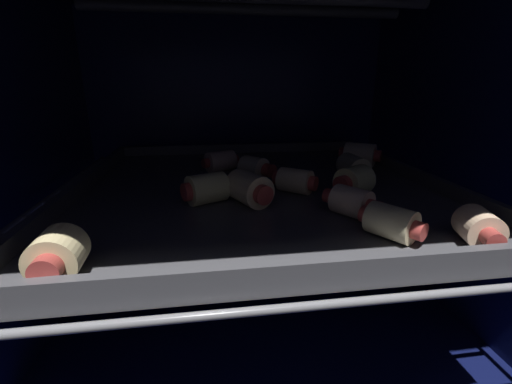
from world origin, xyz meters
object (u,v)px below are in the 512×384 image
at_px(oven_rack_mid, 258,194).
at_px(pig_in_blanket_mid_10, 478,227).
at_px(pig_in_blanket_mid_8, 353,167).
at_px(pig_in_blanket_mid_9, 58,255).
at_px(pig_in_blanket_mid_6, 249,188).
at_px(pig_in_blanket_mid_11, 221,161).
at_px(pig_in_blanket_mid_5, 295,181).
at_px(pig_in_blanket_mid_3, 257,168).
at_px(pig_in_blanket_mid_2, 207,188).
at_px(pig_in_blanket_mid_4, 352,202).
at_px(pig_in_blanket_mid_7, 360,154).
at_px(pig_in_blanket_mid_1, 391,222).
at_px(baking_tray_mid, 258,188).
at_px(pig_in_blanket_mid_0, 354,181).

relative_size(oven_rack_mid, pig_in_blanket_mid_10, 9.00).
bearing_deg(oven_rack_mid, pig_in_blanket_mid_8, 7.66).
bearing_deg(pig_in_blanket_mid_9, pig_in_blanket_mid_6, 41.20).
xyz_separation_m(pig_in_blanket_mid_8, pig_in_blanket_mid_9, (-0.27, -0.19, 0.00)).
bearing_deg(pig_in_blanket_mid_11, pig_in_blanket_mid_6, -80.74).
bearing_deg(pig_in_blanket_mid_5, pig_in_blanket_mid_3, 118.11).
bearing_deg(pig_in_blanket_mid_3, oven_rack_mid, -96.06).
relative_size(pig_in_blanket_mid_2, pig_in_blanket_mid_4, 0.97).
xyz_separation_m(oven_rack_mid, pig_in_blanket_mid_6, (-0.02, -0.06, 0.03)).
bearing_deg(pig_in_blanket_mid_3, pig_in_blanket_mid_6, -102.74).
distance_m(pig_in_blanket_mid_3, pig_in_blanket_mid_7, 0.17).
relative_size(pig_in_blanket_mid_1, pig_in_blanket_mid_7, 0.88).
distance_m(oven_rack_mid, pig_in_blanket_mid_5, 0.05).
distance_m(pig_in_blanket_mid_2, pig_in_blanket_mid_3, 0.10).
bearing_deg(pig_in_blanket_mid_1, baking_tray_mid, 118.22).
relative_size(pig_in_blanket_mid_0, pig_in_blanket_mid_8, 0.93).
bearing_deg(pig_in_blanket_mid_4, pig_in_blanket_mid_5, 114.01).
height_order(pig_in_blanket_mid_1, pig_in_blanket_mid_2, pig_in_blanket_mid_2).
bearing_deg(pig_in_blanket_mid_0, pig_in_blanket_mid_10, -70.16).
relative_size(pig_in_blanket_mid_10, pig_in_blanket_mid_11, 1.02).
xyz_separation_m(oven_rack_mid, pig_in_blanket_mid_7, (0.16, 0.08, 0.03)).
height_order(pig_in_blanket_mid_0, pig_in_blanket_mid_3, pig_in_blanket_mid_0).
xyz_separation_m(oven_rack_mid, pig_in_blanket_mid_2, (-0.06, -0.05, 0.03)).
relative_size(pig_in_blanket_mid_1, pig_in_blanket_mid_8, 0.90).
relative_size(pig_in_blanket_mid_1, pig_in_blanket_mid_9, 1.06).
height_order(baking_tray_mid, pig_in_blanket_mid_9, pig_in_blanket_mid_9).
bearing_deg(pig_in_blanket_mid_5, pig_in_blanket_mid_11, 125.38).
bearing_deg(oven_rack_mid, baking_tray_mid, -90.00).
distance_m(pig_in_blanket_mid_1, pig_in_blanket_mid_9, 0.23).
relative_size(oven_rack_mid, pig_in_blanket_mid_5, 10.09).
xyz_separation_m(pig_in_blanket_mid_2, pig_in_blanket_mid_5, (0.10, 0.02, -0.00)).
height_order(pig_in_blanket_mid_6, pig_in_blanket_mid_11, pig_in_blanket_mid_6).
relative_size(pig_in_blanket_mid_1, pig_in_blanket_mid_11, 0.95).
height_order(pig_in_blanket_mid_4, pig_in_blanket_mid_10, same).
distance_m(pig_in_blanket_mid_0, pig_in_blanket_mid_1, 0.10).
relative_size(baking_tray_mid, pig_in_blanket_mid_2, 7.90).
height_order(pig_in_blanket_mid_3, pig_in_blanket_mid_9, pig_in_blanket_mid_9).
height_order(pig_in_blanket_mid_5, pig_in_blanket_mid_6, pig_in_blanket_mid_6).
height_order(pig_in_blanket_mid_3, pig_in_blanket_mid_6, pig_in_blanket_mid_6).
xyz_separation_m(pig_in_blanket_mid_4, pig_in_blanket_mid_8, (0.05, 0.12, 0.00)).
distance_m(baking_tray_mid, pig_in_blanket_mid_5, 0.05).
xyz_separation_m(pig_in_blanket_mid_5, pig_in_blanket_mid_8, (0.09, 0.05, 0.00)).
distance_m(pig_in_blanket_mid_5, pig_in_blanket_mid_8, 0.10).
relative_size(baking_tray_mid, pig_in_blanket_mid_6, 7.06).
relative_size(pig_in_blanket_mid_4, pig_in_blanket_mid_7, 0.94).
xyz_separation_m(baking_tray_mid, pig_in_blanket_mid_7, (0.16, 0.08, 0.02)).
bearing_deg(pig_in_blanket_mid_7, pig_in_blanket_mid_2, -149.12).
bearing_deg(pig_in_blanket_mid_1, pig_in_blanket_mid_0, 81.80).
relative_size(pig_in_blanket_mid_0, pig_in_blanket_mid_5, 1.08).
xyz_separation_m(oven_rack_mid, pig_in_blanket_mid_10, (0.14, -0.17, 0.02)).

